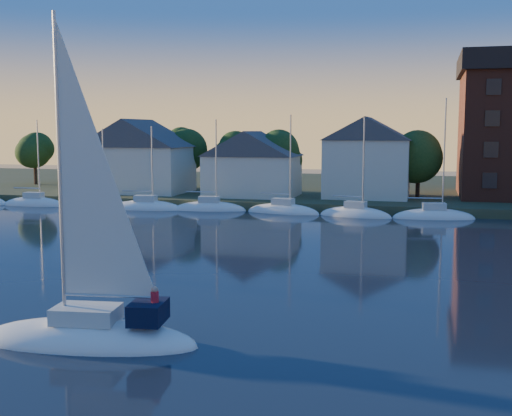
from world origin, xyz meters
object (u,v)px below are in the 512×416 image
at_px(clubhouse_west, 138,155).
at_px(hero_sailboat, 90,330).
at_px(clubhouse_east, 367,156).
at_px(clubhouse_centre, 252,163).

distance_m(clubhouse_west, hero_sailboat, 59.12).
relative_size(clubhouse_west, clubhouse_east, 1.30).
height_order(clubhouse_west, clubhouse_centre, clubhouse_west).
bearing_deg(clubhouse_east, clubhouse_centre, -171.87).
height_order(clubhouse_west, hero_sailboat, hero_sailboat).
xyz_separation_m(clubhouse_west, clubhouse_east, (30.00, 1.00, 0.07)).
xyz_separation_m(clubhouse_centre, clubhouse_east, (14.00, 2.00, 0.87)).
relative_size(clubhouse_centre, hero_sailboat, 0.76).
xyz_separation_m(clubhouse_west, hero_sailboat, (23.33, -54.06, -5.31)).
bearing_deg(clubhouse_centre, clubhouse_west, 176.42).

